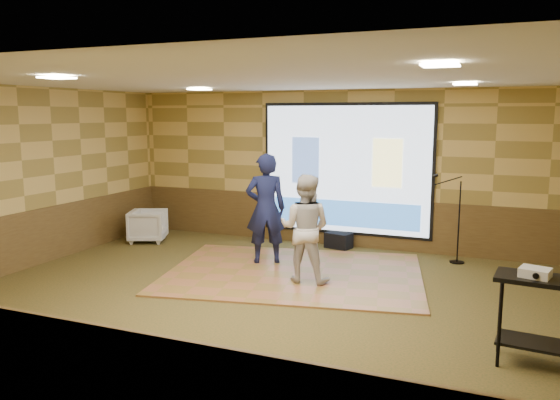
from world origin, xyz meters
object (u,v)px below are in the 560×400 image
at_px(player_right, 305,228).
at_px(mic_stand, 455,234).
at_px(av_table, 541,305).
at_px(projector, 535,272).
at_px(banquet_chair, 148,226).
at_px(duffel_bag, 339,240).
at_px(dance_floor, 294,273).
at_px(player_left, 266,209).
at_px(projector_screen, 345,171).

height_order(player_right, mic_stand, player_right).
distance_m(av_table, projector, 0.34).
relative_size(banquet_chair, duffel_bag, 1.49).
distance_m(banquet_chair, duffel_bag, 3.82).
bearing_deg(av_table, banquet_chair, 156.04).
bearing_deg(dance_floor, banquet_chair, 164.00).
distance_m(dance_floor, mic_stand, 2.91).
distance_m(player_right, av_table, 3.58).
bearing_deg(player_right, banquet_chair, -22.41).
xyz_separation_m(projector, banquet_chair, (-6.89, 3.11, -0.65)).
relative_size(projector, duffel_bag, 0.59).
bearing_deg(projector, player_left, 163.59).
bearing_deg(projector, mic_stand, 120.74).
distance_m(av_table, mic_stand, 3.94).
bearing_deg(projector, banquet_chair, 170.96).
bearing_deg(duffel_bag, mic_stand, -6.54).
bearing_deg(projector_screen, mic_stand, -11.73).
relative_size(player_left, projector, 6.68).
xyz_separation_m(player_right, banquet_chair, (-3.83, 1.38, -0.52)).
bearing_deg(player_left, projector, 120.50).
xyz_separation_m(projector_screen, av_table, (3.20, -4.21, -0.83)).
height_order(banquet_chair, duffel_bag, banquet_chair).
relative_size(player_left, player_right, 1.14).
xyz_separation_m(player_left, banquet_chair, (-2.86, 0.62, -0.64)).
xyz_separation_m(dance_floor, banquet_chair, (-3.52, 1.01, 0.31)).
bearing_deg(mic_stand, duffel_bag, 175.79).
relative_size(projector_screen, mic_stand, 2.16).
distance_m(player_left, projector, 4.73).
bearing_deg(duffel_bag, av_table, -50.97).
bearing_deg(player_right, av_table, 148.58).
bearing_deg(player_right, projector, 147.78).
bearing_deg(banquet_chair, duffel_bag, -98.78).
distance_m(player_right, banquet_chair, 4.11).
bearing_deg(projector_screen, duffel_bag, -107.15).
bearing_deg(player_left, player_right, 114.48).
xyz_separation_m(mic_stand, duffel_bag, (-2.14, 0.24, -0.35)).
bearing_deg(banquet_chair, projector_screen, -96.34).
bearing_deg(dance_floor, projector, -31.93).
xyz_separation_m(projector_screen, mic_stand, (2.08, -0.43, -0.98)).
xyz_separation_m(dance_floor, duffel_bag, (0.18, 1.94, 0.13)).
distance_m(projector_screen, duffel_bag, 1.34).
height_order(player_right, banquet_chair, player_right).
xyz_separation_m(dance_floor, player_left, (-0.66, 0.38, 0.95)).
bearing_deg(projector_screen, projector, -53.47).
xyz_separation_m(player_left, av_table, (4.10, -2.47, -0.32)).
height_order(projector_screen, player_left, projector_screen).
height_order(dance_floor, duffel_bag, duffel_bag).
xyz_separation_m(dance_floor, projector, (3.37, -2.10, 0.96)).
height_order(projector, duffel_bag, projector).
bearing_deg(mic_stand, player_left, -153.98).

